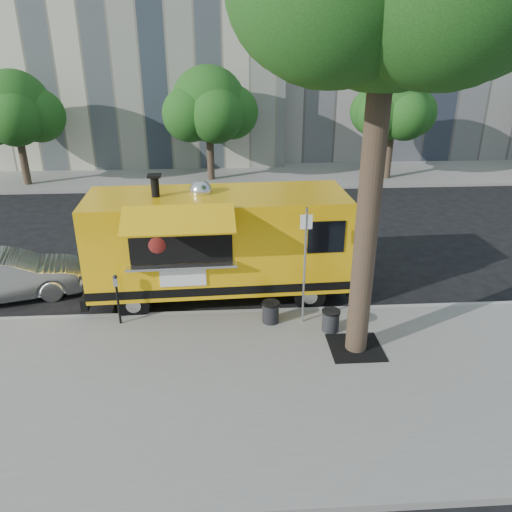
# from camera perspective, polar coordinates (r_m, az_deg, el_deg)

# --- Properties ---
(ground) EXTENTS (120.00, 120.00, 0.00)m
(ground) POSITION_cam_1_polar(r_m,az_deg,el_deg) (14.00, -1.97, -4.94)
(ground) COLOR black
(ground) RESTS_ON ground
(sidewalk) EXTENTS (60.00, 6.00, 0.15)m
(sidewalk) POSITION_cam_1_polar(r_m,az_deg,el_deg) (10.61, -1.27, -14.87)
(sidewalk) COLOR gray
(sidewalk) RESTS_ON ground
(curb) EXTENTS (60.00, 0.14, 0.16)m
(curb) POSITION_cam_1_polar(r_m,az_deg,el_deg) (13.16, -1.85, -6.57)
(curb) COLOR #999993
(curb) RESTS_ON ground
(far_sidewalk) EXTENTS (60.00, 5.00, 0.15)m
(far_sidewalk) POSITION_cam_1_polar(r_m,az_deg,el_deg) (26.65, -2.91, 9.10)
(far_sidewalk) COLOR gray
(far_sidewalk) RESTS_ON ground
(tree_well) EXTENTS (1.20, 1.20, 0.02)m
(tree_well) POSITION_cam_1_polar(r_m,az_deg,el_deg) (11.88, 11.30, -10.22)
(tree_well) COLOR black
(tree_well) RESTS_ON sidewalk
(far_tree_a) EXTENTS (3.42, 3.42, 5.36)m
(far_tree_a) POSITION_cam_1_polar(r_m,az_deg,el_deg) (26.62, -25.92, 14.99)
(far_tree_a) COLOR #33261C
(far_tree_a) RESTS_ON far_sidewalk
(far_tree_b) EXTENTS (3.60, 3.60, 5.50)m
(far_tree_b) POSITION_cam_1_polar(r_m,az_deg,el_deg) (25.19, -5.44, 16.90)
(far_tree_b) COLOR #33261C
(far_tree_b) RESTS_ON far_sidewalk
(far_tree_c) EXTENTS (3.24, 3.24, 5.21)m
(far_tree_c) POSITION_cam_1_polar(r_m,az_deg,el_deg) (26.24, 15.46, 16.20)
(far_tree_c) COLOR #33261C
(far_tree_c) RESTS_ON far_sidewalk
(sign_post) EXTENTS (0.28, 0.06, 3.00)m
(sign_post) POSITION_cam_1_polar(r_m,az_deg,el_deg) (11.94, 5.60, -0.41)
(sign_post) COLOR silver
(sign_post) RESTS_ON sidewalk
(parking_meter) EXTENTS (0.11, 0.11, 1.33)m
(parking_meter) POSITION_cam_1_polar(r_m,az_deg,el_deg) (12.64, -15.59, -4.16)
(parking_meter) COLOR black
(parking_meter) RESTS_ON sidewalk
(food_truck) EXTENTS (7.20, 3.50, 3.52)m
(food_truck) POSITION_cam_1_polar(r_m,az_deg,el_deg) (13.45, -4.44, 1.56)
(food_truck) COLOR #FFB90D
(food_truck) RESTS_ON ground
(sedan) EXTENTS (4.27, 2.40, 1.33)m
(sedan) POSITION_cam_1_polar(r_m,az_deg,el_deg) (15.41, -26.66, -2.08)
(sedan) COLOR #9C9FA2
(sedan) RESTS_ON ground
(trash_bin_left) EXTENTS (0.45, 0.45, 0.54)m
(trash_bin_left) POSITION_cam_1_polar(r_m,az_deg,el_deg) (12.51, 1.68, -6.35)
(trash_bin_left) COLOR black
(trash_bin_left) RESTS_ON sidewalk
(trash_bin_right) EXTENTS (0.45, 0.45, 0.54)m
(trash_bin_right) POSITION_cam_1_polar(r_m,az_deg,el_deg) (12.29, 8.53, -7.21)
(trash_bin_right) COLOR black
(trash_bin_right) RESTS_ON sidewalk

